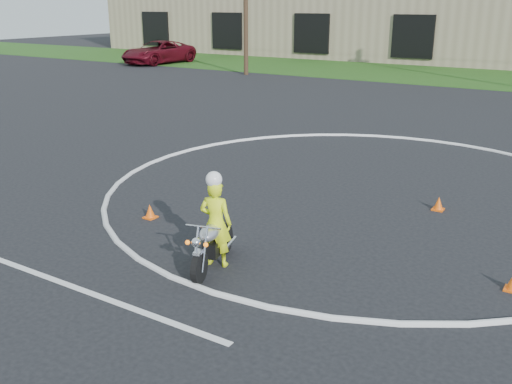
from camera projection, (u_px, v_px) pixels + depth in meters
The scene contains 6 objects.
ground at pixel (304, 231), 11.21m from camera, with size 120.00×120.00×0.00m, color black.
course_markings at pixel (469, 191), 13.61m from camera, with size 19.05×19.05×0.12m.
primary_motorcycle at pixel (212, 244), 9.55m from camera, with size 0.66×1.69×0.90m.
rider_primary_grp at pixel (216, 221), 9.54m from camera, with size 0.63×0.49×1.68m.
pickup_grp at pixel (158, 52), 41.89m from camera, with size 3.10×6.04×1.63m.
warehouse at pixel (333, 4), 51.12m from camera, with size 41.00×17.00×8.30m.
Camera 1 is at (4.71, -9.31, 4.28)m, focal length 40.00 mm.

